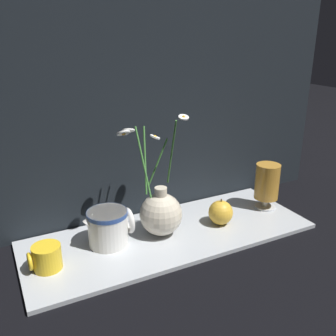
{
  "coord_description": "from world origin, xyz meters",
  "views": [
    {
      "loc": [
        -0.45,
        -0.87,
        0.58
      ],
      "look_at": [
        -0.01,
        0.0,
        0.22
      ],
      "focal_mm": 40.0,
      "sensor_mm": 36.0,
      "label": 1
    }
  ],
  "objects_px": {
    "orange_fruit": "(221,213)",
    "ceramic_pitcher": "(109,226)",
    "yellow_mug": "(46,257)",
    "vase_with_flowers": "(161,212)",
    "tea_glass": "(267,183)"
  },
  "relations": [
    {
      "from": "orange_fruit",
      "to": "ceramic_pitcher",
      "type": "bearing_deg",
      "value": 172.53
    },
    {
      "from": "yellow_mug",
      "to": "ceramic_pitcher",
      "type": "height_order",
      "value": "ceramic_pitcher"
    },
    {
      "from": "yellow_mug",
      "to": "ceramic_pitcher",
      "type": "relative_size",
      "value": 0.6
    },
    {
      "from": "vase_with_flowers",
      "to": "yellow_mug",
      "type": "xyz_separation_m",
      "value": [
        -0.33,
        -0.03,
        -0.04
      ]
    },
    {
      "from": "vase_with_flowers",
      "to": "tea_glass",
      "type": "relative_size",
      "value": 2.27
    },
    {
      "from": "vase_with_flowers",
      "to": "yellow_mug",
      "type": "relative_size",
      "value": 4.26
    },
    {
      "from": "ceramic_pitcher",
      "to": "orange_fruit",
      "type": "height_order",
      "value": "ceramic_pitcher"
    },
    {
      "from": "ceramic_pitcher",
      "to": "tea_glass",
      "type": "xyz_separation_m",
      "value": [
        0.54,
        -0.02,
        0.03
      ]
    },
    {
      "from": "vase_with_flowers",
      "to": "orange_fruit",
      "type": "distance_m",
      "value": 0.2
    },
    {
      "from": "ceramic_pitcher",
      "to": "orange_fruit",
      "type": "distance_m",
      "value": 0.35
    },
    {
      "from": "vase_with_flowers",
      "to": "tea_glass",
      "type": "distance_m",
      "value": 0.39
    },
    {
      "from": "tea_glass",
      "to": "orange_fruit",
      "type": "height_order",
      "value": "tea_glass"
    },
    {
      "from": "tea_glass",
      "to": "yellow_mug",
      "type": "bearing_deg",
      "value": -178.31
    },
    {
      "from": "vase_with_flowers",
      "to": "orange_fruit",
      "type": "bearing_deg",
      "value": -9.06
    },
    {
      "from": "ceramic_pitcher",
      "to": "orange_fruit",
      "type": "bearing_deg",
      "value": -7.47
    }
  ]
}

